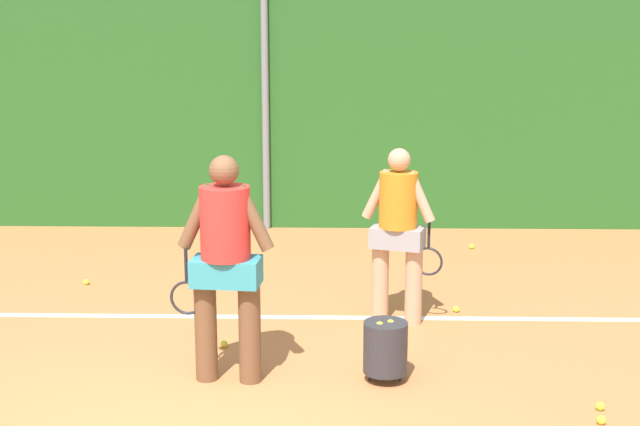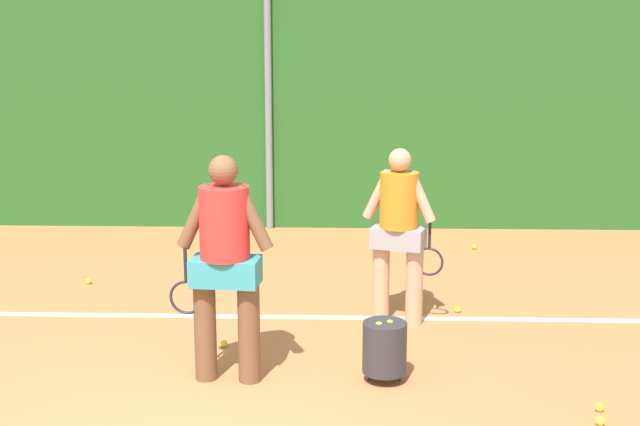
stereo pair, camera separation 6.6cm
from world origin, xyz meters
TOP-DOWN VIEW (x-y plane):
  - ground_plane at (0.00, 2.00)m, footprint 30.52×30.52m
  - hedge_fence_backdrop at (0.00, 6.80)m, footprint 19.84×0.25m
  - fence_post_center at (0.00, 6.63)m, footprint 0.10×0.10m
  - court_baseline_paint at (0.00, 2.75)m, footprint 14.50×0.10m
  - player_foreground_near at (0.14, 1.19)m, footprint 0.85×0.40m
  - player_midcourt at (1.61, 2.66)m, footprint 0.78×0.43m
  - ball_hopper at (1.42, 1.20)m, footprint 0.36×0.36m
  - tennis_ball_0 at (-1.79, 3.81)m, footprint 0.07×0.07m
  - tennis_ball_1 at (-0.47, 4.84)m, footprint 0.07×0.07m
  - tennis_ball_3 at (2.23, 2.95)m, footprint 0.07×0.07m
  - tennis_ball_4 at (2.76, 5.51)m, footprint 0.07×0.07m
  - tennis_ball_7 at (3.01, 0.68)m, footprint 0.07×0.07m
  - tennis_ball_8 at (2.95, 0.45)m, footprint 0.07×0.07m
  - tennis_ball_10 at (0.01, 1.92)m, footprint 0.07×0.07m

SIDE VIEW (x-z plane):
  - ground_plane at x=0.00m, z-range 0.00..0.00m
  - court_baseline_paint at x=0.00m, z-range 0.00..0.01m
  - tennis_ball_0 at x=-1.79m, z-range 0.00..0.07m
  - tennis_ball_1 at x=-0.47m, z-range 0.00..0.07m
  - tennis_ball_3 at x=2.23m, z-range 0.00..0.07m
  - tennis_ball_4 at x=2.76m, z-range 0.00..0.07m
  - tennis_ball_7 at x=3.01m, z-range 0.00..0.07m
  - tennis_ball_8 at x=2.95m, z-range 0.00..0.07m
  - tennis_ball_10 at x=0.01m, z-range 0.00..0.07m
  - ball_hopper at x=1.42m, z-range 0.03..0.55m
  - player_midcourt at x=1.61m, z-range 0.10..1.81m
  - player_foreground_near at x=0.14m, z-range 0.11..1.97m
  - hedge_fence_backdrop at x=0.00m, z-range 0.00..3.57m
  - fence_post_center at x=0.00m, z-range 0.00..3.76m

